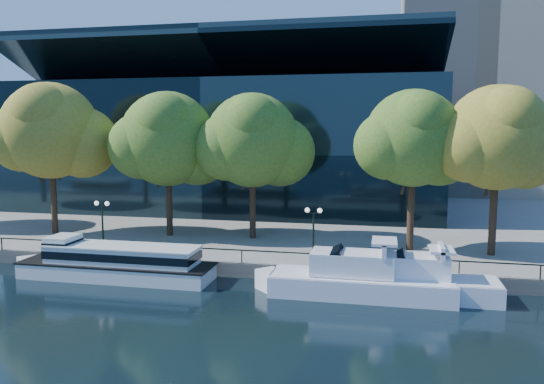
% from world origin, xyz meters
% --- Properties ---
extents(ground, '(160.00, 160.00, 0.00)m').
position_xyz_m(ground, '(0.00, 0.00, 0.00)').
color(ground, black).
rests_on(ground, ground).
extents(promenade, '(90.00, 67.08, 1.00)m').
position_xyz_m(promenade, '(0.00, 36.38, 0.50)').
color(promenade, slate).
rests_on(promenade, ground).
extents(railing, '(88.20, 0.08, 0.99)m').
position_xyz_m(railing, '(0.00, 3.25, 1.94)').
color(railing, black).
rests_on(railing, promenade).
extents(convention_building, '(50.00, 24.57, 21.43)m').
position_xyz_m(convention_building, '(-4.00, 31.79, 8.51)').
color(convention_building, black).
rests_on(convention_building, ground).
extents(tour_boat, '(15.50, 3.46, 2.94)m').
position_xyz_m(tour_boat, '(-4.03, 0.87, 1.25)').
color(tour_boat, silver).
rests_on(tour_boat, ground).
extents(cruiser_near, '(12.90, 3.32, 3.74)m').
position_xyz_m(cruiser_near, '(13.18, 0.45, 1.16)').
color(cruiser_near, white).
rests_on(cruiser_near, ground).
extents(cruiser_far, '(10.70, 2.97, 3.50)m').
position_xyz_m(cruiser_far, '(16.99, 0.95, 1.11)').
color(cruiser_far, white).
rests_on(cruiser_far, ground).
extents(tree_1, '(10.99, 9.01, 13.88)m').
position_xyz_m(tree_1, '(-14.82, 10.27, 10.30)').
color(tree_1, black).
rests_on(tree_1, promenade).
extents(tree_2, '(10.58, 8.67, 12.99)m').
position_xyz_m(tree_2, '(-3.93, 11.52, 9.58)').
color(tree_2, black).
rests_on(tree_2, promenade).
extents(tree_3, '(10.29, 8.44, 12.79)m').
position_xyz_m(tree_3, '(3.78, 11.91, 9.49)').
color(tree_3, black).
rests_on(tree_3, promenade).
extents(tree_4, '(9.58, 7.86, 12.78)m').
position_xyz_m(tree_4, '(17.25, 10.16, 9.78)').
color(tree_4, black).
rests_on(tree_4, promenade).
extents(tree_5, '(9.93, 8.14, 12.99)m').
position_xyz_m(tree_5, '(23.35, 9.65, 9.84)').
color(tree_5, black).
rests_on(tree_5, promenade).
extents(lamp_1, '(1.26, 0.36, 4.03)m').
position_xyz_m(lamp_1, '(-6.73, 4.50, 3.98)').
color(lamp_1, black).
rests_on(lamp_1, promenade).
extents(lamp_2, '(1.26, 0.36, 4.03)m').
position_xyz_m(lamp_2, '(10.04, 4.50, 3.98)').
color(lamp_2, black).
rests_on(lamp_2, promenade).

